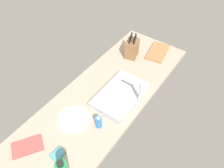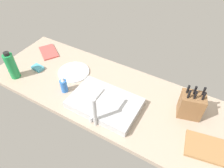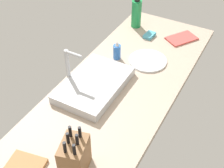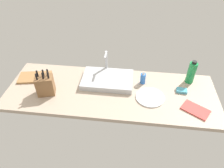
{
  "view_description": "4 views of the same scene",
  "coord_description": "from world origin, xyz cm",
  "px_view_note": "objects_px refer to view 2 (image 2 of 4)",
  "views": [
    {
      "loc": [
        97.87,
        76.45,
        147.55
      ],
      "look_at": [
        -4.93,
        3.1,
        13.46
      ],
      "focal_mm": 36.72,
      "sensor_mm": 36.0,
      "label": 1
    },
    {
      "loc": [
        -53.0,
        86.25,
        111.78
      ],
      "look_at": [
        -2.34,
        -1.86,
        11.13
      ],
      "focal_mm": 33.15,
      "sensor_mm": 36.0,
      "label": 2
    },
    {
      "loc": [
        -116.22,
        -61.53,
        122.85
      ],
      "look_at": [
        -1.92,
        1.67,
        8.85
      ],
      "focal_mm": 49.4,
      "sensor_mm": 36.0,
      "label": 3
    },
    {
      "loc": [
        16.98,
        -135.08,
        127.12
      ],
      "look_at": [
        0.85,
        1.08,
        10.51
      ],
      "focal_mm": 33.5,
      "sensor_mm": 36.0,
      "label": 4
    }
  ],
  "objects_px": {
    "faucet": "(95,109)",
    "cutting_board": "(212,150)",
    "water_bottle": "(12,66)",
    "dish_towel": "(49,52)",
    "dish_sponge": "(38,68)",
    "knife_block": "(191,105)",
    "dinner_plate": "(74,72)",
    "soap_bottle": "(64,85)",
    "sink_basin": "(105,103)"
  },
  "relations": [
    {
      "from": "water_bottle",
      "to": "dinner_plate",
      "type": "relative_size",
      "value": 0.93
    },
    {
      "from": "water_bottle",
      "to": "dinner_plate",
      "type": "distance_m",
      "value": 0.45
    },
    {
      "from": "water_bottle",
      "to": "dish_towel",
      "type": "relative_size",
      "value": 1.09
    },
    {
      "from": "faucet",
      "to": "cutting_board",
      "type": "distance_m",
      "value": 0.69
    },
    {
      "from": "sink_basin",
      "to": "dish_towel",
      "type": "distance_m",
      "value": 0.79
    },
    {
      "from": "faucet",
      "to": "dish_sponge",
      "type": "bearing_deg",
      "value": -16.1
    },
    {
      "from": "faucet",
      "to": "water_bottle",
      "type": "relative_size",
      "value": 1.03
    },
    {
      "from": "soap_bottle",
      "to": "dinner_plate",
      "type": "bearing_deg",
      "value": -71.03
    },
    {
      "from": "knife_block",
      "to": "water_bottle",
      "type": "xyz_separation_m",
      "value": [
        1.25,
        0.3,
        0.02
      ]
    },
    {
      "from": "sink_basin",
      "to": "water_bottle",
      "type": "bearing_deg",
      "value": 7.11
    },
    {
      "from": "cutting_board",
      "to": "dinner_plate",
      "type": "relative_size",
      "value": 1.21
    },
    {
      "from": "cutting_board",
      "to": "soap_bottle",
      "type": "xyz_separation_m",
      "value": [
        1.01,
        0.05,
        0.05
      ]
    },
    {
      "from": "soap_bottle",
      "to": "water_bottle",
      "type": "bearing_deg",
      "value": 9.06
    },
    {
      "from": "water_bottle",
      "to": "dish_sponge",
      "type": "distance_m",
      "value": 0.2
    },
    {
      "from": "knife_block",
      "to": "soap_bottle",
      "type": "bearing_deg",
      "value": 0.57
    },
    {
      "from": "soap_bottle",
      "to": "water_bottle",
      "type": "height_order",
      "value": "water_bottle"
    },
    {
      "from": "dish_sponge",
      "to": "knife_block",
      "type": "bearing_deg",
      "value": -172.49
    },
    {
      "from": "sink_basin",
      "to": "faucet",
      "type": "bearing_deg",
      "value": 101.11
    },
    {
      "from": "soap_bottle",
      "to": "water_bottle",
      "type": "xyz_separation_m",
      "value": [
        0.43,
        0.07,
        0.05
      ]
    },
    {
      "from": "dish_sponge",
      "to": "sink_basin",
      "type": "bearing_deg",
      "value": 175.16
    },
    {
      "from": "faucet",
      "to": "cutting_board",
      "type": "bearing_deg",
      "value": -165.95
    },
    {
      "from": "soap_bottle",
      "to": "dish_towel",
      "type": "bearing_deg",
      "value": -34.95
    },
    {
      "from": "water_bottle",
      "to": "dinner_plate",
      "type": "xyz_separation_m",
      "value": [
        -0.36,
        -0.26,
        -0.1
      ]
    },
    {
      "from": "faucet",
      "to": "soap_bottle",
      "type": "xyz_separation_m",
      "value": [
        0.35,
        -0.12,
        -0.08
      ]
    },
    {
      "from": "water_bottle",
      "to": "dish_sponge",
      "type": "relative_size",
      "value": 2.51
    },
    {
      "from": "faucet",
      "to": "dinner_plate",
      "type": "bearing_deg",
      "value": -36.67
    },
    {
      "from": "sink_basin",
      "to": "dish_towel",
      "type": "height_order",
      "value": "sink_basin"
    },
    {
      "from": "dish_towel",
      "to": "dinner_plate",
      "type": "bearing_deg",
      "value": 163.76
    },
    {
      "from": "faucet",
      "to": "soap_bottle",
      "type": "bearing_deg",
      "value": -18.69
    },
    {
      "from": "dish_towel",
      "to": "sink_basin",
      "type": "bearing_deg",
      "value": 160.07
    },
    {
      "from": "cutting_board",
      "to": "water_bottle",
      "type": "distance_m",
      "value": 1.44
    },
    {
      "from": "dish_towel",
      "to": "dish_sponge",
      "type": "height_order",
      "value": "dish_sponge"
    },
    {
      "from": "faucet",
      "to": "knife_block",
      "type": "height_order",
      "value": "faucet"
    },
    {
      "from": "faucet",
      "to": "dish_towel",
      "type": "xyz_separation_m",
      "value": [
        0.77,
        -0.41,
        -0.13
      ]
    },
    {
      "from": "dish_sponge",
      "to": "soap_bottle",
      "type": "bearing_deg",
      "value": 166.61
    },
    {
      "from": "dish_sponge",
      "to": "water_bottle",
      "type": "bearing_deg",
      "value": 60.41
    },
    {
      "from": "faucet",
      "to": "dish_towel",
      "type": "relative_size",
      "value": 1.12
    },
    {
      "from": "knife_block",
      "to": "dish_towel",
      "type": "xyz_separation_m",
      "value": [
        1.24,
        -0.06,
        -0.08
      ]
    },
    {
      "from": "cutting_board",
      "to": "dish_sponge",
      "type": "relative_size",
      "value": 3.27
    },
    {
      "from": "dinner_plate",
      "to": "dish_sponge",
      "type": "relative_size",
      "value": 2.7
    },
    {
      "from": "faucet",
      "to": "sink_basin",
      "type": "bearing_deg",
      "value": -78.89
    },
    {
      "from": "cutting_board",
      "to": "dish_sponge",
      "type": "distance_m",
      "value": 1.35
    },
    {
      "from": "cutting_board",
      "to": "water_bottle",
      "type": "relative_size",
      "value": 1.3
    },
    {
      "from": "knife_block",
      "to": "soap_bottle",
      "type": "relative_size",
      "value": 1.82
    },
    {
      "from": "faucet",
      "to": "soap_bottle",
      "type": "relative_size",
      "value": 1.83
    },
    {
      "from": "cutting_board",
      "to": "dinner_plate",
      "type": "height_order",
      "value": "cutting_board"
    },
    {
      "from": "cutting_board",
      "to": "dish_towel",
      "type": "xyz_separation_m",
      "value": [
        1.43,
        -0.25,
        -0.0
      ]
    },
    {
      "from": "knife_block",
      "to": "water_bottle",
      "type": "distance_m",
      "value": 1.28
    },
    {
      "from": "cutting_board",
      "to": "dinner_plate",
      "type": "xyz_separation_m",
      "value": [
        1.08,
        -0.14,
        -0.0
      ]
    },
    {
      "from": "dinner_plate",
      "to": "dish_towel",
      "type": "xyz_separation_m",
      "value": [
        0.35,
        -0.1,
        0.0
      ]
    }
  ]
}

